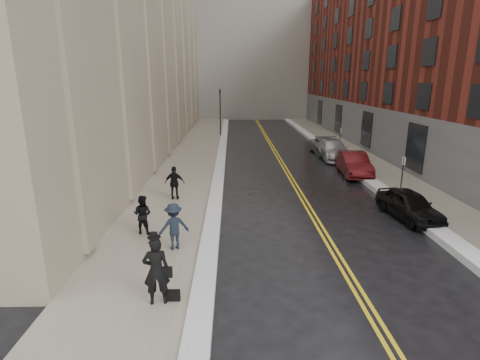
{
  "coord_description": "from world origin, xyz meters",
  "views": [
    {
      "loc": [
        -1.31,
        -11.43,
        6.26
      ],
      "look_at": [
        -0.95,
        5.73,
        1.6
      ],
      "focal_mm": 28.0,
      "sensor_mm": 36.0,
      "label": 1
    }
  ],
  "objects_px": {
    "car_silver_near": "(333,149)",
    "pedestrian_main": "(156,271)",
    "car_black": "(409,205)",
    "pedestrian_a": "(143,214)",
    "car_maroon": "(354,164)",
    "car_silver_far": "(327,146)",
    "pedestrian_c": "(175,183)",
    "pedestrian_b": "(174,226)"
  },
  "relations": [
    {
      "from": "car_maroon",
      "to": "car_silver_far",
      "type": "bearing_deg",
      "value": 93.67
    },
    {
      "from": "car_silver_far",
      "to": "pedestrian_b",
      "type": "relative_size",
      "value": 2.75
    },
    {
      "from": "car_maroon",
      "to": "pedestrian_b",
      "type": "distance_m",
      "value": 15.34
    },
    {
      "from": "car_maroon",
      "to": "pedestrian_c",
      "type": "height_order",
      "value": "pedestrian_c"
    },
    {
      "from": "pedestrian_c",
      "to": "car_silver_far",
      "type": "bearing_deg",
      "value": -129.29
    },
    {
      "from": "car_black",
      "to": "car_maroon",
      "type": "height_order",
      "value": "car_maroon"
    },
    {
      "from": "car_silver_far",
      "to": "pedestrian_a",
      "type": "distance_m",
      "value": 20.72
    },
    {
      "from": "car_maroon",
      "to": "car_silver_far",
      "type": "distance_m",
      "value": 7.15
    },
    {
      "from": "car_black",
      "to": "pedestrian_b",
      "type": "xyz_separation_m",
      "value": [
        -10.27,
        -3.26,
        0.37
      ]
    },
    {
      "from": "car_maroon",
      "to": "pedestrian_a",
      "type": "distance_m",
      "value": 15.38
    },
    {
      "from": "car_silver_far",
      "to": "pedestrian_c",
      "type": "distance_m",
      "value": 16.81
    },
    {
      "from": "car_silver_near",
      "to": "pedestrian_a",
      "type": "bearing_deg",
      "value": -128.53
    },
    {
      "from": "car_silver_far",
      "to": "pedestrian_c",
      "type": "xyz_separation_m",
      "value": [
        -11.11,
        -12.61,
        0.35
      ]
    },
    {
      "from": "pedestrian_c",
      "to": "car_black",
      "type": "bearing_deg",
      "value": 168.56
    },
    {
      "from": "pedestrian_main",
      "to": "pedestrian_c",
      "type": "relative_size",
      "value": 1.14
    },
    {
      "from": "car_maroon",
      "to": "pedestrian_a",
      "type": "relative_size",
      "value": 2.88
    },
    {
      "from": "car_black",
      "to": "pedestrian_c",
      "type": "bearing_deg",
      "value": 158.89
    },
    {
      "from": "car_silver_near",
      "to": "pedestrian_main",
      "type": "xyz_separation_m",
      "value": [
        -10.23,
        -20.21,
        0.39
      ]
    },
    {
      "from": "pedestrian_main",
      "to": "pedestrian_b",
      "type": "xyz_separation_m",
      "value": [
        -0.04,
        3.5,
        -0.12
      ]
    },
    {
      "from": "car_silver_near",
      "to": "pedestrian_a",
      "type": "xyz_separation_m",
      "value": [
        -11.76,
        -15.23,
        0.2
      ]
    },
    {
      "from": "car_black",
      "to": "car_silver_near",
      "type": "relative_size",
      "value": 0.75
    },
    {
      "from": "pedestrian_b",
      "to": "pedestrian_c",
      "type": "relative_size",
      "value": 1.0
    },
    {
      "from": "car_maroon",
      "to": "pedestrian_a",
      "type": "height_order",
      "value": "pedestrian_a"
    },
    {
      "from": "pedestrian_main",
      "to": "pedestrian_c",
      "type": "distance_m",
      "value": 9.48
    },
    {
      "from": "car_silver_near",
      "to": "pedestrian_main",
      "type": "height_order",
      "value": "pedestrian_main"
    },
    {
      "from": "car_maroon",
      "to": "pedestrian_a",
      "type": "bearing_deg",
      "value": -136.21
    },
    {
      "from": "car_silver_far",
      "to": "car_silver_near",
      "type": "bearing_deg",
      "value": -90.61
    },
    {
      "from": "car_black",
      "to": "car_silver_near",
      "type": "height_order",
      "value": "car_silver_near"
    },
    {
      "from": "car_black",
      "to": "pedestrian_a",
      "type": "distance_m",
      "value": 11.9
    },
    {
      "from": "car_black",
      "to": "pedestrian_b",
      "type": "height_order",
      "value": "pedestrian_b"
    },
    {
      "from": "car_maroon",
      "to": "pedestrian_c",
      "type": "bearing_deg",
      "value": -150.18
    },
    {
      "from": "car_silver_far",
      "to": "pedestrian_c",
      "type": "relative_size",
      "value": 2.76
    },
    {
      "from": "car_black",
      "to": "pedestrian_b",
      "type": "bearing_deg",
      "value": -169.97
    },
    {
      "from": "car_silver_near",
      "to": "pedestrian_c",
      "type": "xyz_separation_m",
      "value": [
        -11.11,
        -10.77,
        0.27
      ]
    },
    {
      "from": "pedestrian_main",
      "to": "car_black",
      "type": "bearing_deg",
      "value": -155.77
    },
    {
      "from": "car_silver_near",
      "to": "car_silver_far",
      "type": "distance_m",
      "value": 1.84
    },
    {
      "from": "car_maroon",
      "to": "car_silver_near",
      "type": "height_order",
      "value": "car_maroon"
    },
    {
      "from": "car_maroon",
      "to": "car_silver_near",
      "type": "distance_m",
      "value": 5.32
    },
    {
      "from": "car_silver_near",
      "to": "pedestrian_main",
      "type": "bearing_deg",
      "value": -117.7
    },
    {
      "from": "car_silver_far",
      "to": "pedestrian_a",
      "type": "xyz_separation_m",
      "value": [
        -11.76,
        -17.06,
        0.28
      ]
    },
    {
      "from": "car_maroon",
      "to": "pedestrian_main",
      "type": "bearing_deg",
      "value": -120.82
    },
    {
      "from": "car_maroon",
      "to": "pedestrian_c",
      "type": "distance_m",
      "value": 12.38
    }
  ]
}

